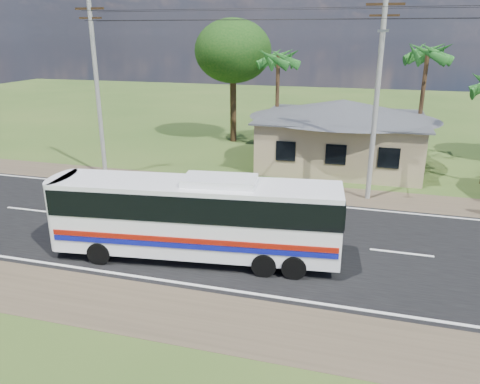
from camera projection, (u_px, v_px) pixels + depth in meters
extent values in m
plane|color=#2C4B1B|center=(292.00, 241.00, 20.22)|extent=(120.00, 120.00, 0.00)
cube|color=black|center=(292.00, 240.00, 20.21)|extent=(120.00, 10.00, 0.02)
cube|color=brown|center=(312.00, 193.00, 26.13)|extent=(120.00, 3.00, 0.01)
cube|color=brown|center=(256.00, 327.00, 14.30)|extent=(120.00, 3.00, 0.01)
cube|color=silver|center=(307.00, 204.00, 24.49)|extent=(120.00, 0.15, 0.01)
cube|color=silver|center=(269.00, 296.00, 15.93)|extent=(120.00, 0.15, 0.01)
cube|color=silver|center=(292.00, 240.00, 20.21)|extent=(120.00, 0.15, 0.01)
cube|color=tan|center=(341.00, 142.00, 31.28)|extent=(10.00, 8.00, 3.20)
cube|color=#4C4F54|center=(343.00, 117.00, 30.74)|extent=(10.60, 8.60, 0.10)
pyramid|color=#4C4F54|center=(344.00, 99.00, 30.37)|extent=(12.40, 10.00, 1.20)
cube|color=black|center=(286.00, 151.00, 28.35)|extent=(1.20, 0.08, 1.20)
cube|color=black|center=(336.00, 154.00, 27.58)|extent=(1.20, 0.08, 1.20)
cube|color=black|center=(389.00, 158.00, 26.81)|extent=(1.20, 0.08, 1.20)
cylinder|color=#9E9E99|center=(97.00, 86.00, 27.69)|extent=(0.26, 0.26, 11.00)
cube|color=#332312|center=(89.00, 8.00, 26.29)|extent=(1.80, 0.12, 0.12)
cube|color=#332312|center=(90.00, 18.00, 26.45)|extent=(1.40, 0.10, 0.10)
cylinder|color=#9E9E99|center=(377.00, 96.00, 23.58)|extent=(0.26, 0.26, 11.00)
cube|color=#332312|center=(385.00, 4.00, 22.18)|extent=(1.80, 0.12, 0.12)
cube|color=#332312|center=(384.00, 15.00, 22.35)|extent=(1.40, 0.10, 0.10)
cylinder|color=gray|center=(383.00, 31.00, 21.66)|extent=(0.08, 2.00, 0.08)
cube|color=gray|center=(383.00, 31.00, 20.75)|extent=(0.50, 0.18, 0.12)
cylinder|color=black|center=(225.00, 11.00, 24.30)|extent=(16.00, 0.02, 0.02)
cylinder|color=#47301E|center=(421.00, 107.00, 31.57)|extent=(0.28, 0.28, 7.50)
cylinder|color=#47301E|center=(277.00, 104.00, 34.67)|extent=(0.28, 0.28, 7.00)
cylinder|color=#47301E|center=(233.00, 105.00, 37.69)|extent=(0.50, 0.50, 5.95)
ellipsoid|color=#0F360E|center=(233.00, 51.00, 36.34)|extent=(6.00, 6.00, 4.92)
cube|color=white|center=(197.00, 217.00, 18.09)|extent=(11.16, 3.59, 2.74)
cube|color=black|center=(196.00, 200.00, 17.87)|extent=(11.21, 3.65, 1.00)
cube|color=black|center=(64.00, 200.00, 18.77)|extent=(0.36, 2.10, 1.64)
cube|color=#961509|center=(190.00, 241.00, 17.17)|extent=(10.70, 1.34, 0.20)
cube|color=#0C128B|center=(190.00, 247.00, 17.24)|extent=(10.70, 1.34, 0.20)
cube|color=white|center=(220.00, 181.00, 17.47)|extent=(2.90, 1.78, 0.27)
cylinder|color=black|center=(100.00, 253.00, 18.07)|extent=(0.95, 0.43, 0.91)
cylinder|color=black|center=(121.00, 231.00, 20.03)|extent=(0.95, 0.43, 0.91)
cylinder|color=black|center=(264.00, 265.00, 17.14)|extent=(0.95, 0.43, 0.91)
cylinder|color=black|center=(269.00, 241.00, 19.10)|extent=(0.95, 0.43, 0.91)
cylinder|color=black|center=(294.00, 267.00, 16.98)|extent=(0.95, 0.43, 0.91)
cylinder|color=black|center=(296.00, 243.00, 18.95)|extent=(0.95, 0.43, 0.91)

